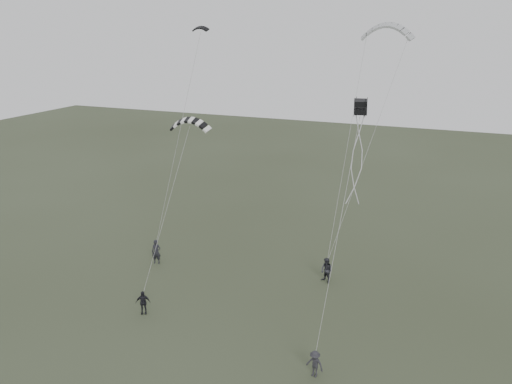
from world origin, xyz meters
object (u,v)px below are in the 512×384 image
at_px(flyer_left, 156,252).
at_px(kite_box, 361,107).
at_px(kite_striped, 189,120).
at_px(kite_dark_small, 200,27).
at_px(flyer_center, 143,302).
at_px(flyer_far, 315,364).
at_px(kite_pale_large, 388,25).
at_px(flyer_right, 326,270).

distance_m(flyer_left, kite_box, 19.42).
bearing_deg(flyer_left, kite_box, -21.81).
distance_m(flyer_left, kite_striped, 10.88).
bearing_deg(kite_box, kite_dark_small, 138.91).
relative_size(flyer_left, kite_box, 2.57).
distance_m(kite_striped, kite_box, 11.92).
xyz_separation_m(flyer_center, kite_striped, (0.32, 6.27, 10.50)).
height_order(flyer_center, kite_box, kite_box).
relative_size(flyer_far, kite_striped, 0.53).
xyz_separation_m(flyer_far, kite_pale_large, (-0.18, 18.69, 16.62)).
height_order(flyer_center, kite_pale_large, kite_pale_large).
relative_size(flyer_center, kite_striped, 0.56).
xyz_separation_m(flyer_left, kite_pale_large, (14.51, 10.47, 16.41)).
bearing_deg(flyer_far, flyer_left, 164.23).
xyz_separation_m(flyer_left, kite_dark_small, (0.82, 6.78, 16.24)).
bearing_deg(flyer_right, kite_pale_large, 108.32).
bearing_deg(kite_pale_large, kite_striped, -132.12).
height_order(flyer_right, kite_pale_large, kite_pale_large).
bearing_deg(kite_dark_small, flyer_center, -74.90).
xyz_separation_m(kite_dark_small, kite_box, (14.26, -8.71, -4.15)).
height_order(flyer_left, flyer_right, flyer_left).
bearing_deg(kite_striped, flyer_right, 5.56).
bearing_deg(kite_box, kite_pale_large, 82.95).
xyz_separation_m(flyer_center, flyer_far, (11.60, -1.81, -0.04)).
xyz_separation_m(flyer_left, flyer_right, (12.78, 1.85, -0.03)).
bearing_deg(flyer_far, flyer_right, 114.24).
height_order(flyer_center, kite_dark_small, kite_dark_small).
relative_size(flyer_left, kite_dark_small, 1.40).
bearing_deg(flyer_left, kite_striped, -16.77).
bearing_deg(flyer_right, flyer_left, -142.03).
bearing_deg(flyer_far, kite_striped, 157.79).
height_order(flyer_center, flyer_far, flyer_center).
bearing_deg(kite_box, kite_striped, 161.59).
bearing_deg(flyer_left, flyer_far, -43.76).
xyz_separation_m(flyer_right, flyer_far, (1.92, -10.07, -0.18)).
distance_m(flyer_far, kite_striped, 17.42).
bearing_deg(kite_striped, flyer_left, 171.35).
height_order(flyer_right, flyer_center, flyer_right).
relative_size(kite_pale_large, kite_striped, 1.40).
distance_m(flyer_center, kite_striped, 12.23).
xyz_separation_m(flyer_center, kite_box, (11.98, 4.48, 12.26)).
bearing_deg(flyer_left, kite_dark_small, 68.54).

